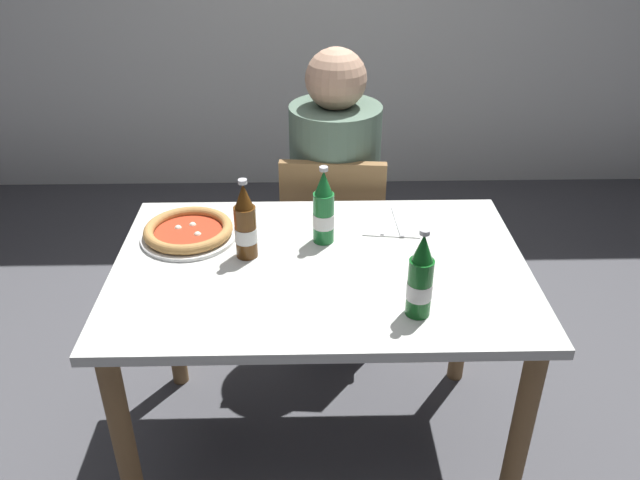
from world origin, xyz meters
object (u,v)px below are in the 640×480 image
object	(u,v)px
dining_table_main	(320,296)
chair_behind_table	(333,238)
pizza_margherita_near	(189,232)
beer_bottle_left	(420,280)
diner_seated	(334,209)
beer_bottle_right	(324,211)
napkin_with_cutlery	(391,223)
beer_bottle_center	(245,225)

from	to	relation	value
dining_table_main	chair_behind_table	bearing A→B (deg)	84.02
pizza_margherita_near	beer_bottle_left	world-z (taller)	beer_bottle_left
pizza_margherita_near	beer_bottle_left	bearing A→B (deg)	-31.91
diner_seated	dining_table_main	bearing A→B (deg)	-96.03
chair_behind_table	beer_bottle_left	bearing A→B (deg)	106.68
dining_table_main	beer_bottle_right	bearing A→B (deg)	84.58
pizza_margherita_near	beer_bottle_right	size ratio (longest dim) A/B	1.20
diner_seated	beer_bottle_left	distance (m)	0.96
diner_seated	pizza_margherita_near	xyz separation A→B (m)	(-0.47, -0.50, 0.19)
beer_bottle_left	pizza_margherita_near	bearing A→B (deg)	148.09
chair_behind_table	pizza_margherita_near	xyz separation A→B (m)	(-0.47, -0.45, 0.29)
dining_table_main	pizza_margherita_near	bearing A→B (deg)	158.39
beer_bottle_right	beer_bottle_left	bearing A→B (deg)	-58.26
diner_seated	chair_behind_table	bearing A→B (deg)	-96.58
dining_table_main	diner_seated	size ratio (longest dim) A/B	0.99
dining_table_main	diner_seated	bearing A→B (deg)	83.97
beer_bottle_right	chair_behind_table	bearing A→B (deg)	83.86
chair_behind_table	diner_seated	world-z (taller)	diner_seated
dining_table_main	beer_bottle_left	bearing A→B (deg)	-44.91
dining_table_main	napkin_with_cutlery	bearing A→B (deg)	45.17
pizza_margherita_near	chair_behind_table	bearing A→B (deg)	43.86
beer_bottle_center	beer_bottle_left	bearing A→B (deg)	-32.58
chair_behind_table	diner_seated	bearing A→B (deg)	-91.87
pizza_margherita_near	napkin_with_cutlery	world-z (taller)	pizza_margherita_near
chair_behind_table	napkin_with_cutlery	world-z (taller)	chair_behind_table
diner_seated	beer_bottle_right	size ratio (longest dim) A/B	4.89
chair_behind_table	beer_bottle_right	xyz separation A→B (m)	(-0.05, -0.48, 0.37)
diner_seated	napkin_with_cutlery	xyz separation A→B (m)	(0.17, -0.42, 0.17)
napkin_with_cutlery	chair_behind_table	bearing A→B (deg)	114.62
diner_seated	beer_bottle_center	distance (m)	0.73
pizza_margherita_near	napkin_with_cutlery	xyz separation A→B (m)	(0.64, 0.08, -0.02)
chair_behind_table	beer_bottle_right	world-z (taller)	beer_bottle_right
napkin_with_cutlery	beer_bottle_right	bearing A→B (deg)	-154.77
dining_table_main	beer_bottle_left	xyz separation A→B (m)	(0.24, -0.24, 0.22)
napkin_with_cutlery	dining_table_main	bearing A→B (deg)	-134.83
chair_behind_table	napkin_with_cutlery	bearing A→B (deg)	119.34
beer_bottle_left	chair_behind_table	bearing A→B (deg)	101.96
chair_behind_table	beer_bottle_center	xyz separation A→B (m)	(-0.28, -0.56, 0.37)
pizza_margherita_near	napkin_with_cutlery	size ratio (longest dim) A/B	1.48
diner_seated	beer_bottle_center	size ratio (longest dim) A/B	4.89
dining_table_main	napkin_with_cutlery	size ratio (longest dim) A/B	5.99
chair_behind_table	beer_bottle_right	size ratio (longest dim) A/B	3.44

